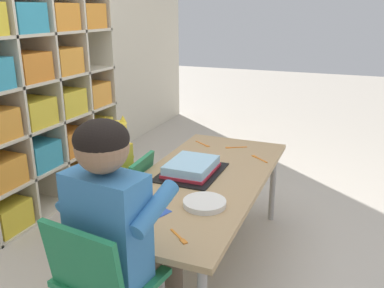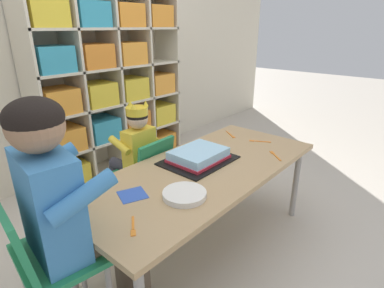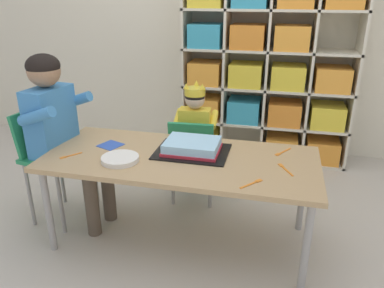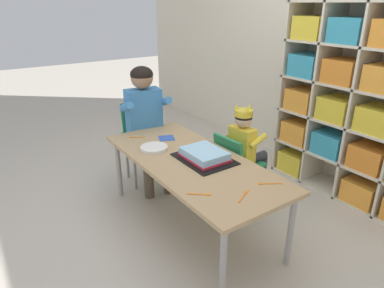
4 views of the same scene
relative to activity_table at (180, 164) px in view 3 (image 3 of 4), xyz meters
name	(u,v)px [view 3 (image 3 of 4)]	position (x,y,z in m)	size (l,w,h in m)	color
ground	(181,238)	(0.00, 0.00, -0.51)	(16.00, 16.00, 0.00)	#BCB2A3
storage_cubby_shelf	(266,71)	(0.38, 1.38, 0.27)	(1.42, 0.34, 1.59)	beige
activity_table	(180,164)	(0.00, 0.00, 0.00)	(1.52, 0.66, 0.55)	tan
classroom_chair_blue	(193,152)	(-0.03, 0.45, -0.12)	(0.34, 0.33, 0.62)	#238451
child_with_crown	(196,126)	(-0.04, 0.56, 0.03)	(0.30, 0.31, 0.85)	yellow
classroom_chair_adult_side	(49,151)	(-0.87, 0.06, -0.04)	(0.36, 0.40, 0.74)	#238451
adult_helper_seated	(60,123)	(-0.76, 0.05, 0.17)	(0.45, 0.43, 1.08)	#3D7FBC
birthday_cake_on_tray	(192,147)	(0.05, 0.08, 0.07)	(0.41, 0.32, 0.07)	black
paper_plate_stack	(120,159)	(-0.30, -0.13, 0.06)	(0.20, 0.20, 0.03)	white
paper_napkin_square	(111,145)	(-0.45, 0.06, 0.04)	(0.12, 0.12, 0.00)	#3356B7
fork_near_cake_tray	(252,183)	(0.42, -0.22, 0.04)	(0.10, 0.12, 0.00)	orange
fork_beside_plate_stack	(69,156)	(-0.61, -0.14, 0.04)	(0.09, 0.11, 0.00)	orange
fork_scattered_mid_table	(282,152)	(0.55, 0.19, 0.04)	(0.09, 0.13, 0.00)	orange
fork_near_child_seat	(285,169)	(0.57, -0.02, 0.04)	(0.08, 0.14, 0.00)	orange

